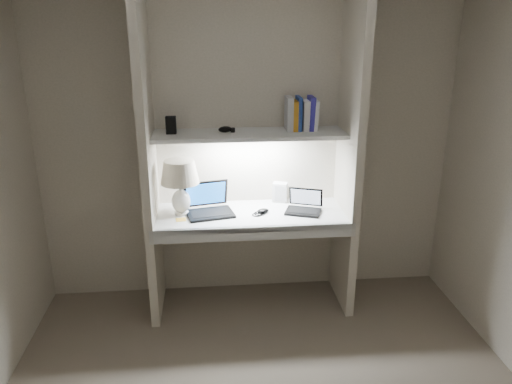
{
  "coord_description": "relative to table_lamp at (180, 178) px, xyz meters",
  "views": [
    {
      "loc": [
        -0.29,
        -2.24,
        2.16
      ],
      "look_at": [
        0.02,
        1.05,
        1.0
      ],
      "focal_mm": 35.0,
      "sensor_mm": 36.0,
      "label": 1
    }
  ],
  "objects": [
    {
      "name": "sticky_note",
      "position": [
        -0.0,
        -0.11,
        -0.28
      ],
      "size": [
        0.08,
        0.08,
        0.0
      ],
      "primitive_type": "cube",
      "rotation": [
        0.0,
        0.0,
        0.12
      ],
      "color": "gold",
      "rests_on": "desk"
    },
    {
      "name": "table_lamp",
      "position": [
        0.0,
        0.0,
        0.0
      ],
      "size": [
        0.28,
        0.28,
        0.42
      ],
      "color": "white",
      "rests_on": "desk"
    },
    {
      "name": "shelf",
      "position": [
        0.52,
        0.07,
        0.3
      ],
      "size": [
        1.4,
        0.36,
        0.03
      ],
      "primitive_type": "cube",
      "color": "silver",
      "rests_on": "back_wall"
    },
    {
      "name": "cable_coil",
      "position": [
        0.58,
        -0.05,
        -0.27
      ],
      "size": [
        0.12,
        0.12,
        0.01
      ],
      "primitive_type": "torus",
      "rotation": [
        0.0,
        0.0,
        0.42
      ],
      "color": "black",
      "rests_on": "desk"
    },
    {
      "name": "book_row",
      "position": [
        0.9,
        0.13,
        0.43
      ],
      "size": [
        0.23,
        0.16,
        0.25
      ],
      "color": "white",
      "rests_on": "shelf"
    },
    {
      "name": "shelf_box",
      "position": [
        -0.05,
        0.08,
        0.38
      ],
      "size": [
        0.07,
        0.05,
        0.13
      ],
      "primitive_type": "cube",
      "rotation": [
        0.0,
        0.0,
        -0.01
      ],
      "color": "black",
      "rests_on": "shelf"
    },
    {
      "name": "speaker",
      "position": [
        0.77,
        0.2,
        -0.2
      ],
      "size": [
        0.13,
        0.11,
        0.16
      ],
      "primitive_type": "cube",
      "rotation": [
        0.0,
        0.0,
        -0.34
      ],
      "color": "silver",
      "rests_on": "desk"
    },
    {
      "name": "shelf_gadget",
      "position": [
        0.34,
        0.09,
        0.34
      ],
      "size": [
        0.12,
        0.1,
        0.04
      ],
      "primitive_type": "ellipsoid",
      "rotation": [
        0.0,
        0.0,
        0.34
      ],
      "color": "black",
      "rests_on": "shelf"
    },
    {
      "name": "desk_apron",
      "position": [
        0.52,
        -0.29,
        -0.33
      ],
      "size": [
        1.46,
        0.03,
        0.1
      ],
      "primitive_type": "cube",
      "color": "silver",
      "rests_on": "desk"
    },
    {
      "name": "laptop_netbook",
      "position": [
        0.92,
        -0.03,
        -0.24
      ],
      "size": [
        0.32,
        0.3,
        0.17
      ],
      "rotation": [
        0.0,
        0.0,
        -0.35
      ],
      "color": "black",
      "rests_on": "desk"
    },
    {
      "name": "mouse",
      "position": [
        0.61,
        -0.03,
        -0.26
      ],
      "size": [
        0.11,
        0.09,
        0.03
      ],
      "primitive_type": "ellipsoid",
      "rotation": [
        0.0,
        0.0,
        0.33
      ],
      "color": "black",
      "rests_on": "desk"
    },
    {
      "name": "strip_light",
      "position": [
        0.52,
        0.07,
        0.28
      ],
      "size": [
        0.6,
        0.04,
        0.02
      ],
      "primitive_type": "cube",
      "color": "white",
      "rests_on": "shelf"
    },
    {
      "name": "desk",
      "position": [
        0.52,
        -0.03,
        -0.3
      ],
      "size": [
        1.4,
        0.55,
        0.04
      ],
      "primitive_type": "cube",
      "color": "white",
      "rests_on": "alcove_panel_left"
    },
    {
      "name": "alcove_panel_right",
      "position": [
        1.25,
        -0.03,
        0.2
      ],
      "size": [
        0.06,
        0.55,
        2.5
      ],
      "primitive_type": "cube",
      "color": "beige",
      "rests_on": "floor"
    },
    {
      "name": "back_wall",
      "position": [
        0.52,
        0.25,
        0.2
      ],
      "size": [
        3.2,
        0.01,
        2.5
      ],
      "primitive_type": "cube",
      "color": "beige",
      "rests_on": "floor"
    },
    {
      "name": "alcove_panel_left",
      "position": [
        -0.21,
        -0.03,
        0.2
      ],
      "size": [
        0.06,
        0.55,
        2.5
      ],
      "primitive_type": "cube",
      "color": "beige",
      "rests_on": "floor"
    },
    {
      "name": "laptop_main",
      "position": [
        0.2,
        0.01,
        -0.23
      ],
      "size": [
        0.39,
        0.36,
        0.23
      ],
      "rotation": [
        0.0,
        0.0,
        0.21
      ],
      "color": "black",
      "rests_on": "desk"
    }
  ]
}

